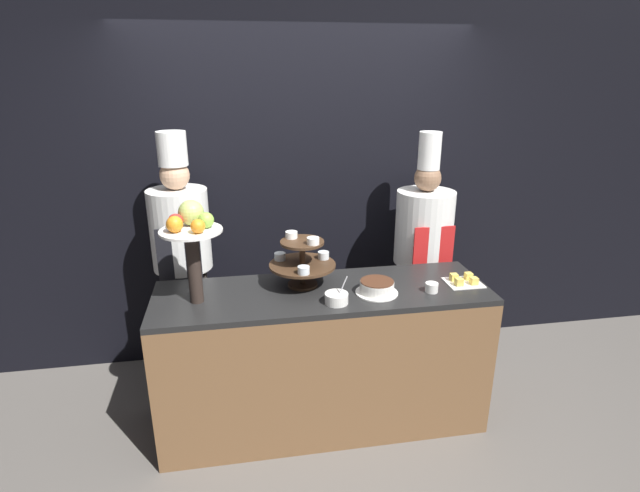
{
  "coord_description": "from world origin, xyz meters",
  "views": [
    {
      "loc": [
        -0.49,
        -2.39,
        2.2
      ],
      "look_at": [
        0.0,
        0.41,
        1.19
      ],
      "focal_mm": 28.0,
      "sensor_mm": 36.0,
      "label": 1
    }
  ],
  "objects_px": {
    "serving_bowl_near": "(337,298)",
    "cake_round": "(377,287)",
    "fruit_pedestal": "(191,233)",
    "chef_center_left": "(423,249)",
    "cup_white": "(432,287)",
    "chef_left": "(182,254)",
    "cake_square_tray": "(464,281)",
    "tiered_stand": "(302,260)"
  },
  "relations": [
    {
      "from": "cake_round",
      "to": "chef_center_left",
      "type": "bearing_deg",
      "value": 51.05
    },
    {
      "from": "tiered_stand",
      "to": "cake_round",
      "type": "relative_size",
      "value": 1.6
    },
    {
      "from": "chef_left",
      "to": "tiered_stand",
      "type": "bearing_deg",
      "value": -32.73
    },
    {
      "from": "cup_white",
      "to": "serving_bowl_near",
      "type": "relative_size",
      "value": 0.47
    },
    {
      "from": "fruit_pedestal",
      "to": "cake_square_tray",
      "type": "height_order",
      "value": "fruit_pedestal"
    },
    {
      "from": "chef_center_left",
      "to": "serving_bowl_near",
      "type": "bearing_deg",
      "value": -136.61
    },
    {
      "from": "cup_white",
      "to": "chef_center_left",
      "type": "bearing_deg",
      "value": 73.21
    },
    {
      "from": "cake_square_tray",
      "to": "cup_white",
      "type": "bearing_deg",
      "value": -160.7
    },
    {
      "from": "cake_square_tray",
      "to": "chef_left",
      "type": "height_order",
      "value": "chef_left"
    },
    {
      "from": "cake_round",
      "to": "serving_bowl_near",
      "type": "relative_size",
      "value": 1.56
    },
    {
      "from": "chef_left",
      "to": "chef_center_left",
      "type": "distance_m",
      "value": 1.72
    },
    {
      "from": "cake_round",
      "to": "cake_square_tray",
      "type": "distance_m",
      "value": 0.58
    },
    {
      "from": "chef_center_left",
      "to": "fruit_pedestal",
      "type": "bearing_deg",
      "value": -160.0
    },
    {
      "from": "tiered_stand",
      "to": "chef_left",
      "type": "relative_size",
      "value": 0.22
    },
    {
      "from": "chef_left",
      "to": "chef_center_left",
      "type": "bearing_deg",
      "value": -0.0
    },
    {
      "from": "tiered_stand",
      "to": "chef_left",
      "type": "distance_m",
      "value": 0.9
    },
    {
      "from": "tiered_stand",
      "to": "serving_bowl_near",
      "type": "relative_size",
      "value": 2.49
    },
    {
      "from": "tiered_stand",
      "to": "cup_white",
      "type": "relative_size",
      "value": 5.31
    },
    {
      "from": "cup_white",
      "to": "tiered_stand",
      "type": "bearing_deg",
      "value": 163.41
    },
    {
      "from": "fruit_pedestal",
      "to": "chef_left",
      "type": "bearing_deg",
      "value": 102.14
    },
    {
      "from": "fruit_pedestal",
      "to": "chef_center_left",
      "type": "height_order",
      "value": "chef_center_left"
    },
    {
      "from": "cake_round",
      "to": "serving_bowl_near",
      "type": "height_order",
      "value": "serving_bowl_near"
    },
    {
      "from": "chef_left",
      "to": "chef_center_left",
      "type": "height_order",
      "value": "chef_left"
    },
    {
      "from": "fruit_pedestal",
      "to": "chef_center_left",
      "type": "bearing_deg",
      "value": 20.0
    },
    {
      "from": "chef_left",
      "to": "cake_round",
      "type": "bearing_deg",
      "value": -29.77
    },
    {
      "from": "fruit_pedestal",
      "to": "cup_white",
      "type": "bearing_deg",
      "value": -5.33
    },
    {
      "from": "serving_bowl_near",
      "to": "chef_left",
      "type": "height_order",
      "value": "chef_left"
    },
    {
      "from": "cup_white",
      "to": "fruit_pedestal",
      "type": "bearing_deg",
      "value": 174.67
    },
    {
      "from": "tiered_stand",
      "to": "cake_square_tray",
      "type": "height_order",
      "value": "tiered_stand"
    },
    {
      "from": "serving_bowl_near",
      "to": "tiered_stand",
      "type": "bearing_deg",
      "value": 119.57
    },
    {
      "from": "cake_square_tray",
      "to": "serving_bowl_near",
      "type": "distance_m",
      "value": 0.85
    },
    {
      "from": "cup_white",
      "to": "chef_left",
      "type": "bearing_deg",
      "value": 154.78
    },
    {
      "from": "cup_white",
      "to": "chef_center_left",
      "type": "xyz_separation_m",
      "value": [
        0.21,
        0.71,
        -0.02
      ]
    },
    {
      "from": "tiered_stand",
      "to": "chef_center_left",
      "type": "relative_size",
      "value": 0.23
    },
    {
      "from": "fruit_pedestal",
      "to": "serving_bowl_near",
      "type": "distance_m",
      "value": 0.89
    },
    {
      "from": "cake_round",
      "to": "chef_left",
      "type": "xyz_separation_m",
      "value": [
        -1.18,
        0.67,
        0.04
      ]
    },
    {
      "from": "tiered_stand",
      "to": "fruit_pedestal",
      "type": "distance_m",
      "value": 0.68
    },
    {
      "from": "fruit_pedestal",
      "to": "chef_center_left",
      "type": "distance_m",
      "value": 1.74
    },
    {
      "from": "cake_round",
      "to": "tiered_stand",
      "type": "bearing_deg",
      "value": 156.03
    },
    {
      "from": "serving_bowl_near",
      "to": "cake_round",
      "type": "bearing_deg",
      "value": 18.87
    },
    {
      "from": "cake_square_tray",
      "to": "chef_left",
      "type": "relative_size",
      "value": 0.12
    },
    {
      "from": "cake_round",
      "to": "fruit_pedestal",
      "type": "bearing_deg",
      "value": 174.99
    }
  ]
}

